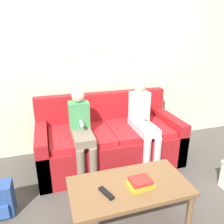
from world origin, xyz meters
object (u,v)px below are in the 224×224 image
Objects in this scene: couch at (109,141)px; backpack at (0,200)px; person_left at (82,131)px; tv_remote at (106,193)px; coffee_table at (129,189)px; person_right at (143,121)px.

backpack is (-1.28, -0.63, -0.13)m from couch.
tv_remote is (0.04, -0.93, -0.15)m from person_left.
person_right is (0.53, 0.89, 0.24)m from coffee_table.
backpack is (-1.15, 0.47, -0.22)m from coffee_table.
person_right is 6.50× the size of tv_remote.
person_left reaches higher than coffee_table.
couch is 0.56m from person_right.
person_left is 6.12× the size of tv_remote.
backpack is (-0.89, -0.41, -0.43)m from person_left.
coffee_table is at bearing -22.19° from backpack.
coffee_table is at bearing -97.04° from couch.
backpack is (-1.68, -0.42, -0.46)m from person_right.
couch is 1.21m from tv_remote.
person_left is at bearing 24.69° from backpack.
couch is 0.54m from person_left.
person_left is 3.14× the size of backpack.
couch is 1.44m from backpack.
couch reaches higher than coffee_table.
person_left is (-0.40, -0.22, 0.30)m from couch.
couch is 1.76× the size of person_left.
person_left is 0.94× the size of person_right.
person_left is at bearing -151.00° from couch.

